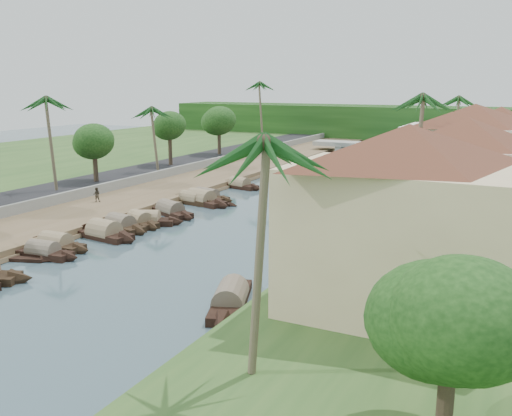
% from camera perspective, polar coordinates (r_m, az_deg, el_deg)
% --- Properties ---
extents(ground, '(220.00, 220.00, 0.00)m').
position_cam_1_polar(ground, '(42.56, -11.25, -6.21)').
color(ground, '#3E555D').
rests_on(ground, ground).
extents(left_bank, '(10.00, 180.00, 0.80)m').
position_cam_1_polar(left_bank, '(67.26, -11.62, 1.05)').
color(left_bank, brown).
rests_on(left_bank, ground).
extents(right_bank, '(16.00, 180.00, 1.20)m').
position_cam_1_polar(right_bank, '(53.51, 19.34, -2.14)').
color(right_bank, '#274B1E').
rests_on(right_bank, ground).
extents(road, '(8.00, 180.00, 1.40)m').
position_cam_1_polar(road, '(72.72, -16.91, 1.85)').
color(road, black).
rests_on(road, ground).
extents(retaining_wall, '(0.40, 180.00, 1.10)m').
position_cam_1_polar(retaining_wall, '(69.74, -14.37, 2.11)').
color(retaining_wall, gray).
rests_on(retaining_wall, left_bank).
extents(treeline, '(120.00, 14.00, 8.00)m').
position_cam_1_polar(treeline, '(134.28, 16.04, 8.01)').
color(treeline, black).
rests_on(treeline, ground).
extents(bridge, '(28.00, 4.00, 2.40)m').
position_cam_1_polar(bridge, '(107.22, 13.08, 5.91)').
color(bridge, gray).
rests_on(bridge, ground).
extents(building_near, '(14.85, 14.85, 10.20)m').
position_cam_1_polar(building_near, '(31.03, 14.57, -1.14)').
color(building_near, beige).
rests_on(building_near, right_bank).
extents(building_mid, '(14.11, 14.11, 9.70)m').
position_cam_1_polar(building_mid, '(46.44, 20.04, 2.64)').
color(building_mid, beige).
rests_on(building_mid, right_bank).
extents(building_far, '(15.59, 15.59, 10.20)m').
position_cam_1_polar(building_far, '(60.30, 20.77, 4.95)').
color(building_far, beige).
rests_on(building_far, right_bank).
extents(building_distant, '(12.62, 12.62, 9.20)m').
position_cam_1_polar(building_distant, '(80.09, 23.06, 6.09)').
color(building_distant, beige).
rests_on(building_distant, right_bank).
extents(sampan_3, '(6.96, 2.09, 1.90)m').
position_cam_1_polar(sampan_3, '(47.82, -20.53, -4.18)').
color(sampan_3, black).
rests_on(sampan_3, ground).
extents(sampan_4, '(7.21, 1.91, 2.06)m').
position_cam_1_polar(sampan_4, '(49.73, -19.40, -3.46)').
color(sampan_4, black).
rests_on(sampan_4, ground).
extents(sampan_5, '(7.90, 2.85, 2.44)m').
position_cam_1_polar(sampan_5, '(52.00, -14.93, -2.47)').
color(sampan_5, black).
rests_on(sampan_5, ground).
extents(sampan_6, '(7.56, 3.26, 2.21)m').
position_cam_1_polar(sampan_6, '(54.46, -13.40, -1.72)').
color(sampan_6, black).
rests_on(sampan_6, ground).
extents(sampan_7, '(7.55, 4.46, 2.04)m').
position_cam_1_polar(sampan_7, '(55.93, -10.94, -1.23)').
color(sampan_7, black).
rests_on(sampan_7, ground).
extents(sampan_8, '(6.58, 3.84, 2.04)m').
position_cam_1_polar(sampan_8, '(55.68, -11.55, -1.32)').
color(sampan_8, black).
rests_on(sampan_8, ground).
extents(sampan_9, '(8.42, 4.78, 2.15)m').
position_cam_1_polar(sampan_9, '(59.68, -8.57, -0.27)').
color(sampan_9, black).
rests_on(sampan_9, ground).
extents(sampan_10, '(7.28, 2.58, 2.00)m').
position_cam_1_polar(sampan_10, '(64.87, -6.48, 0.82)').
color(sampan_10, black).
rests_on(sampan_10, ground).
extents(sampan_11, '(9.08, 4.16, 2.51)m').
position_cam_1_polar(sampan_11, '(64.50, -5.53, 0.78)').
color(sampan_11, black).
rests_on(sampan_11, ground).
extents(sampan_12, '(8.19, 2.90, 1.95)m').
position_cam_1_polar(sampan_12, '(66.73, -4.95, 1.18)').
color(sampan_12, black).
rests_on(sampan_12, ground).
extents(sampan_13, '(7.48, 3.13, 2.04)m').
position_cam_1_polar(sampan_13, '(73.83, -1.67, 2.32)').
color(sampan_13, black).
rests_on(sampan_13, ground).
extents(sampan_14, '(4.82, 9.25, 2.23)m').
position_cam_1_polar(sampan_14, '(35.50, -2.56, -9.11)').
color(sampan_14, black).
rests_on(sampan_14, ground).
extents(sampan_15, '(2.17, 8.15, 2.17)m').
position_cam_1_polar(sampan_15, '(46.69, 6.19, -3.82)').
color(sampan_15, black).
rests_on(sampan_15, ground).
extents(sampan_16, '(2.82, 9.12, 2.19)m').
position_cam_1_polar(sampan_16, '(62.20, 11.48, 0.14)').
color(sampan_16, black).
rests_on(sampan_16, ground).
extents(canoe_1, '(5.15, 2.47, 0.83)m').
position_cam_1_polar(canoe_1, '(47.66, -22.44, -4.78)').
color(canoe_1, black).
rests_on(canoe_1, ground).
extents(canoe_2, '(5.45, 1.01, 0.79)m').
position_cam_1_polar(canoe_2, '(64.18, -3.92, 0.46)').
color(canoe_2, black).
rests_on(canoe_2, ground).
extents(palm_0, '(3.20, 3.20, 11.60)m').
position_cam_1_polar(palm_0, '(22.57, -0.16, 6.18)').
color(palm_0, brown).
rests_on(palm_0, ground).
extents(palm_1, '(3.20, 3.20, 9.93)m').
position_cam_1_polar(palm_1, '(37.83, 12.66, 6.00)').
color(palm_1, brown).
rests_on(palm_1, ground).
extents(palm_2, '(3.20, 3.20, 12.57)m').
position_cam_1_polar(palm_2, '(53.45, 16.06, 10.39)').
color(palm_2, brown).
rests_on(palm_2, ground).
extents(palm_3, '(3.20, 3.20, 10.51)m').
position_cam_1_polar(palm_3, '(70.30, 19.48, 8.94)').
color(palm_3, brown).
rests_on(palm_3, ground).
extents(palm_5, '(3.20, 3.20, 11.82)m').
position_cam_1_polar(palm_5, '(67.85, -20.01, 10.04)').
color(palm_5, brown).
rests_on(palm_5, ground).
extents(palm_6, '(3.20, 3.20, 10.08)m').
position_cam_1_polar(palm_6, '(78.99, -10.09, 9.62)').
color(palm_6, brown).
rests_on(palm_6, ground).
extents(palm_7, '(3.20, 3.20, 11.61)m').
position_cam_1_polar(palm_7, '(86.49, 19.65, 10.18)').
color(palm_7, brown).
rests_on(palm_7, ground).
extents(palm_8, '(3.20, 3.20, 13.38)m').
position_cam_1_polar(palm_8, '(103.73, 0.65, 12.22)').
color(palm_8, brown).
rests_on(palm_8, ground).
extents(tree_3, '(4.88, 4.88, 6.91)m').
position_cam_1_polar(tree_3, '(72.94, -15.90, 6.34)').
color(tree_3, '#4B392B').
rests_on(tree_3, ground).
extents(tree_4, '(4.67, 4.67, 7.68)m').
position_cam_1_polar(tree_4, '(85.23, -8.65, 8.06)').
color(tree_4, '#4B392B').
rests_on(tree_4, ground).
extents(tree_5, '(5.48, 5.48, 7.85)m').
position_cam_1_polar(tree_5, '(97.24, -3.73, 8.63)').
color(tree_5, '#4B392B').
rests_on(tree_5, ground).
extents(tree_7, '(5.03, 5.03, 6.58)m').
position_cam_1_polar(tree_7, '(20.56, 18.99, -10.66)').
color(tree_7, '#4B392B').
rests_on(tree_7, ground).
extents(person_far, '(0.96, 0.91, 1.56)m').
position_cam_1_polar(person_far, '(63.83, -15.65, 1.31)').
color(person_far, '#363126').
rests_on(person_far, left_bank).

